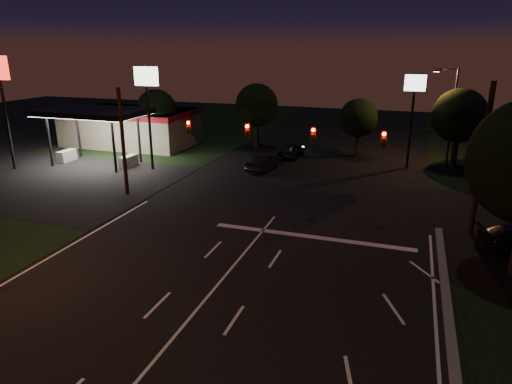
% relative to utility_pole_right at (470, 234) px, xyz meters
% --- Properties ---
extents(ground, '(140.00, 140.00, 0.00)m').
position_rel_utility_pole_right_xyz_m(ground, '(-12.00, -15.00, 0.00)').
color(ground, black).
rests_on(ground, ground).
extents(cross_street_left, '(20.00, 16.00, 0.02)m').
position_rel_utility_pole_right_xyz_m(cross_street_left, '(-32.00, 1.00, 0.00)').
color(cross_street_left, black).
rests_on(cross_street_left, ground).
extents(stop_bar, '(12.00, 0.50, 0.01)m').
position_rel_utility_pole_right_xyz_m(stop_bar, '(-9.00, -3.50, 0.01)').
color(stop_bar, silver).
rests_on(stop_bar, ground).
extents(utility_pole_right, '(0.30, 0.30, 9.00)m').
position_rel_utility_pole_right_xyz_m(utility_pole_right, '(0.00, 0.00, 0.00)').
color(utility_pole_right, black).
rests_on(utility_pole_right, ground).
extents(utility_pole_left, '(0.28, 0.28, 8.00)m').
position_rel_utility_pole_right_xyz_m(utility_pole_left, '(-24.00, 0.00, 0.00)').
color(utility_pole_left, black).
rests_on(utility_pole_left, ground).
extents(signal_span, '(24.00, 0.40, 1.56)m').
position_rel_utility_pole_right_xyz_m(signal_span, '(-12.00, -0.04, 5.50)').
color(signal_span, black).
rests_on(signal_span, ground).
extents(gas_station, '(14.20, 16.10, 5.25)m').
position_rel_utility_pole_right_xyz_m(gas_station, '(-33.86, 15.39, 2.38)').
color(gas_station, gray).
rests_on(gas_station, ground).
extents(pole_sign_left_near, '(2.20, 0.30, 9.10)m').
position_rel_utility_pole_right_xyz_m(pole_sign_left_near, '(-26.00, 7.00, 6.98)').
color(pole_sign_left_near, black).
rests_on(pole_sign_left_near, ground).
extents(pole_sign_left_far, '(2.00, 0.30, 10.00)m').
position_rel_utility_pole_right_xyz_m(pole_sign_left_far, '(-38.00, 3.00, 7.61)').
color(pole_sign_left_far, black).
rests_on(pole_sign_left_far, ground).
extents(pole_sign_right, '(1.80, 0.30, 8.40)m').
position_rel_utility_pole_right_xyz_m(pole_sign_right, '(-4.00, 15.00, 6.24)').
color(pole_sign_right, black).
rests_on(pole_sign_right, ground).
extents(street_light_right_far, '(2.20, 0.35, 9.00)m').
position_rel_utility_pole_right_xyz_m(street_light_right_far, '(-0.76, 17.00, 5.24)').
color(street_light_right_far, black).
rests_on(street_light_right_far, ground).
extents(tree_far_a, '(4.20, 4.20, 6.42)m').
position_rel_utility_pole_right_xyz_m(tree_far_a, '(-29.98, 15.12, 4.26)').
color(tree_far_a, black).
rests_on(tree_far_a, ground).
extents(tree_far_b, '(4.60, 4.60, 6.98)m').
position_rel_utility_pole_right_xyz_m(tree_far_b, '(-19.98, 19.13, 4.61)').
color(tree_far_b, black).
rests_on(tree_far_b, ground).
extents(tree_far_c, '(3.80, 3.80, 5.86)m').
position_rel_utility_pole_right_xyz_m(tree_far_c, '(-8.98, 18.10, 3.90)').
color(tree_far_c, black).
rests_on(tree_far_c, ground).
extents(tree_far_d, '(4.80, 4.80, 7.30)m').
position_rel_utility_pole_right_xyz_m(tree_far_d, '(0.02, 16.13, 4.83)').
color(tree_far_d, black).
rests_on(tree_far_d, ground).
extents(car_oncoming_a, '(2.16, 4.52, 1.49)m').
position_rel_utility_pole_right_xyz_m(car_oncoming_a, '(-15.21, 15.68, 0.74)').
color(car_oncoming_a, black).
rests_on(car_oncoming_a, ground).
extents(car_oncoming_b, '(2.20, 4.70, 1.49)m').
position_rel_utility_pole_right_xyz_m(car_oncoming_b, '(-16.38, 10.23, 0.74)').
color(car_oncoming_b, black).
rests_on(car_oncoming_b, ground).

